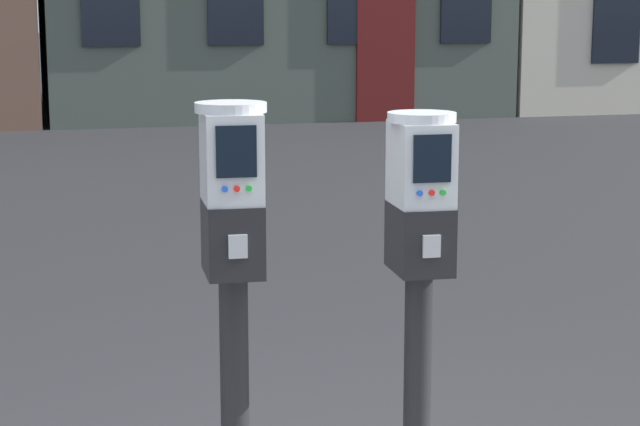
% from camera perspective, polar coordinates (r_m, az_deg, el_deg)
% --- Properties ---
extents(parking_meter_near_kerb, '(0.23, 0.26, 1.48)m').
position_cam_1_polar(parking_meter_near_kerb, '(3.43, -4.45, -2.06)').
color(parking_meter_near_kerb, black).
rests_on(parking_meter_near_kerb, sidewalk_slab).
extents(parking_meter_twin_adjacent, '(0.23, 0.26, 1.44)m').
position_cam_1_polar(parking_meter_twin_adjacent, '(3.59, 5.08, -2.00)').
color(parking_meter_twin_adjacent, black).
rests_on(parking_meter_twin_adjacent, sidewalk_slab).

